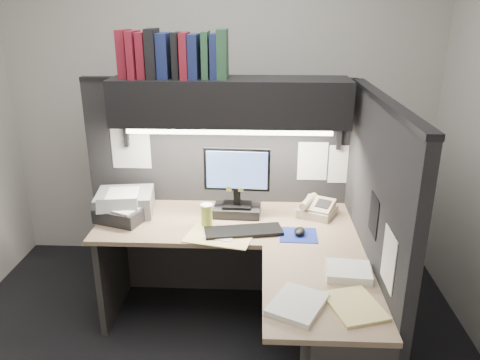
# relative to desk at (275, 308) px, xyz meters

# --- Properties ---
(wall_back) EXTENTS (3.50, 0.04, 2.70)m
(wall_back) POSITION_rel_desk_xyz_m (-0.43, 1.50, 0.91)
(wall_back) COLOR #B8B4AF
(wall_back) RESTS_ON floor
(partition_back) EXTENTS (1.90, 0.06, 1.60)m
(partition_back) POSITION_rel_desk_xyz_m (-0.40, 0.93, 0.36)
(partition_back) COLOR black
(partition_back) RESTS_ON floor
(partition_right) EXTENTS (0.06, 1.50, 1.60)m
(partition_right) POSITION_rel_desk_xyz_m (0.55, 0.18, 0.36)
(partition_right) COLOR black
(partition_right) RESTS_ON floor
(desk) EXTENTS (1.70, 1.53, 0.73)m
(desk) POSITION_rel_desk_xyz_m (0.00, 0.00, 0.00)
(desk) COLOR #947C5E
(desk) RESTS_ON floor
(overhead_shelf) EXTENTS (1.55, 0.34, 0.30)m
(overhead_shelf) POSITION_rel_desk_xyz_m (-0.30, 0.75, 1.06)
(overhead_shelf) COLOR black
(overhead_shelf) RESTS_ON partition_back
(task_light_tube) EXTENTS (1.32, 0.04, 0.04)m
(task_light_tube) POSITION_rel_desk_xyz_m (-0.30, 0.61, 0.89)
(task_light_tube) COLOR white
(task_light_tube) RESTS_ON overhead_shelf
(monitor) EXTENTS (0.44, 0.21, 0.48)m
(monitor) POSITION_rel_desk_xyz_m (-0.25, 0.66, 0.48)
(monitor) COLOR black
(monitor) RESTS_ON desk
(keyboard) EXTENTS (0.51, 0.25, 0.02)m
(keyboard) POSITION_rel_desk_xyz_m (-0.20, 0.38, 0.30)
(keyboard) COLOR black
(keyboard) RESTS_ON desk
(mousepad) EXTENTS (0.24, 0.22, 0.00)m
(mousepad) POSITION_rel_desk_xyz_m (0.15, 0.37, 0.29)
(mousepad) COLOR navy
(mousepad) RESTS_ON desk
(mouse) EXTENTS (0.09, 0.12, 0.04)m
(mouse) POSITION_rel_desk_xyz_m (0.16, 0.38, 0.31)
(mouse) COLOR black
(mouse) RESTS_ON mousepad
(telephone) EXTENTS (0.30, 0.31, 0.09)m
(telephone) POSITION_rel_desk_xyz_m (0.30, 0.69, 0.33)
(telephone) COLOR tan
(telephone) RESTS_ON desk
(coffee_cup) EXTENTS (0.10, 0.10, 0.14)m
(coffee_cup) POSITION_rel_desk_xyz_m (-0.44, 0.48, 0.36)
(coffee_cup) COLOR #C6D254
(coffee_cup) RESTS_ON desk
(printer) EXTENTS (0.42, 0.37, 0.15)m
(printer) POSITION_rel_desk_xyz_m (-1.03, 0.66, 0.36)
(printer) COLOR gray
(printer) RESTS_ON desk
(notebook_stack) EXTENTS (0.37, 0.34, 0.09)m
(notebook_stack) POSITION_rel_desk_xyz_m (-1.02, 0.54, 0.33)
(notebook_stack) COLOR black
(notebook_stack) RESTS_ON desk
(open_folder) EXTENTS (0.46, 0.35, 0.01)m
(open_folder) POSITION_rel_desk_xyz_m (-0.34, 0.32, 0.29)
(open_folder) COLOR #E0CB7E
(open_folder) RESTS_ON desk
(paper_stack_a) EXTENTS (0.25, 0.22, 0.05)m
(paper_stack_a) POSITION_rel_desk_xyz_m (0.38, -0.09, 0.31)
(paper_stack_a) COLOR white
(paper_stack_a) RESTS_ON desk
(paper_stack_b) EXTENTS (0.33, 0.35, 0.03)m
(paper_stack_b) POSITION_rel_desk_xyz_m (0.09, -0.39, 0.30)
(paper_stack_b) COLOR white
(paper_stack_b) RESTS_ON desk
(manila_stack) EXTENTS (0.30, 0.34, 0.02)m
(manila_stack) POSITION_rel_desk_xyz_m (0.36, -0.38, 0.30)
(manila_stack) COLOR #E0CB7E
(manila_stack) RESTS_ON desk
(binder_row) EXTENTS (0.69, 0.26, 0.30)m
(binder_row) POSITION_rel_desk_xyz_m (-0.66, 0.75, 1.35)
(binder_row) COLOR maroon
(binder_row) RESTS_ON overhead_shelf
(pinned_papers) EXTENTS (1.76, 1.31, 0.51)m
(pinned_papers) POSITION_rel_desk_xyz_m (-0.00, 0.56, 0.61)
(pinned_papers) COLOR white
(pinned_papers) RESTS_ON partition_back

